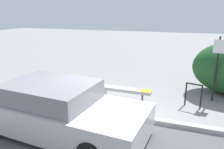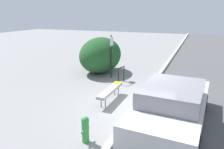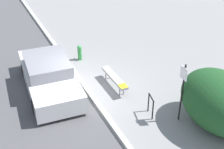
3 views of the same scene
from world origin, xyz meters
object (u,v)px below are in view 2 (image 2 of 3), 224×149
(bench, at_px, (110,90))
(sign_post, at_px, (111,53))
(fire_hydrant, at_px, (85,128))
(bike_rack, at_px, (121,73))
(parked_car_near, at_px, (172,106))

(bench, relative_size, sign_post, 0.86)
(bench, distance_m, fire_hydrant, 2.97)
(bike_rack, bearing_deg, parked_car_near, -139.37)
(fire_hydrant, relative_size, parked_car_near, 0.16)
(fire_hydrant, xyz_separation_m, parked_car_near, (1.89, -2.04, 0.22))
(bench, distance_m, sign_post, 3.33)
(sign_post, bearing_deg, bike_rack, -129.53)
(parked_car_near, bearing_deg, bike_rack, 44.50)
(bike_rack, relative_size, parked_car_near, 0.17)
(bench, bearing_deg, sign_post, 21.51)
(bench, height_order, fire_hydrant, fire_hydrant)
(bike_rack, distance_m, parked_car_near, 4.43)
(sign_post, bearing_deg, fire_hydrant, -164.40)
(bench, bearing_deg, fire_hydrant, -170.78)
(parked_car_near, bearing_deg, fire_hydrant, 136.68)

